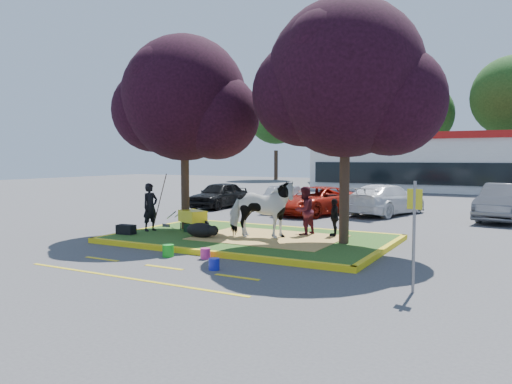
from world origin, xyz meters
The scene contains 32 objects.
ground centered at (0.00, 0.00, 0.00)m, with size 90.00×90.00×0.00m, color #424244.
median_island centered at (0.00, 0.00, 0.07)m, with size 8.00×5.00×0.15m, color #214E18.
curb_near centered at (0.00, -2.58, 0.07)m, with size 8.30×0.16×0.15m, color yellow.
curb_far centered at (0.00, 2.58, 0.07)m, with size 8.30×0.16×0.15m, color yellow.
curb_left centered at (-4.08, 0.00, 0.07)m, with size 0.16×5.30×0.15m, color yellow.
curb_right centered at (4.08, 0.00, 0.07)m, with size 0.16×5.30×0.15m, color yellow.
straw_bedding centered at (0.60, 0.00, 0.15)m, with size 4.20×3.00×0.01m, color #ECB961.
tree_purple_left centered at (-2.78, 0.38, 4.36)m, with size 5.06×4.20×6.51m.
tree_purple_right centered at (2.92, 0.18, 4.56)m, with size 5.30×4.40×6.82m.
fire_lane_stripe_a centered at (-2.00, -4.20, 0.00)m, with size 1.10×0.12×0.01m, color yellow.
fire_lane_stripe_b centered at (0.00, -4.20, 0.00)m, with size 1.10×0.12×0.01m, color yellow.
fire_lane_stripe_c centered at (2.00, -4.20, 0.00)m, with size 1.10×0.12×0.01m, color yellow.
fire_lane_long centered at (0.00, -5.40, 0.00)m, with size 6.00×0.10×0.01m, color yellow.
retail_building centered at (2.00, 27.98, 2.25)m, with size 20.40×8.40×4.40m.
treeline centered at (1.23, 37.61, 7.73)m, with size 46.58×7.80×14.63m.
cow centered at (0.45, -0.20, 1.02)m, with size 0.94×2.07×1.75m, color silver.
calf centered at (-1.24, -0.90, 0.37)m, with size 1.01×0.57×0.44m, color black.
handler centered at (-3.49, -0.59, 0.94)m, with size 0.57×0.38×1.58m, color black.
visitor_a centered at (1.31, 1.07, 0.91)m, with size 0.74×0.58×1.52m, color #431320.
visitor_b centered at (2.23, 1.27, 0.73)m, with size 0.68×0.28×1.16m, color black.
wheelbarrow centered at (-2.35, 0.21, 0.60)m, with size 1.73×0.93×0.66m.
gear_bag_dark centered at (-3.70, -1.52, 0.30)m, with size 0.58×0.32×0.30m, color black.
gear_bag_green centered at (-2.12, -0.17, 0.28)m, with size 0.47×0.30×0.25m, color black.
sign_post centered at (5.57, -3.64, 1.29)m, with size 0.30×0.11×2.14m.
bucket_green centered at (-0.71, -3.15, 0.16)m, with size 0.30×0.30×0.32m, color green.
bucket_pink centered at (0.29, -2.90, 0.14)m, with size 0.25×0.25×0.27m, color #DC3086.
bucket_blue centered at (1.17, -3.85, 0.13)m, with size 0.25×0.25×0.27m, color #1620B6.
car_black centered at (-6.36, 8.00, 0.66)m, with size 1.57×3.90×1.33m, color black.
car_silver centered at (-2.76, 8.37, 0.61)m, with size 1.29×3.71×1.22m, color #A2A4AA.
car_red centered at (-0.84, 7.61, 0.63)m, with size 2.09×4.53×1.26m, color #AA1C0E.
car_white centered at (1.86, 9.07, 0.68)m, with size 1.91×4.71×1.37m, color white.
car_grey centered at (6.65, 9.20, 0.75)m, with size 1.59×4.56×1.50m, color #595C61.
Camera 1 is at (7.44, -13.29, 2.58)m, focal length 35.00 mm.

